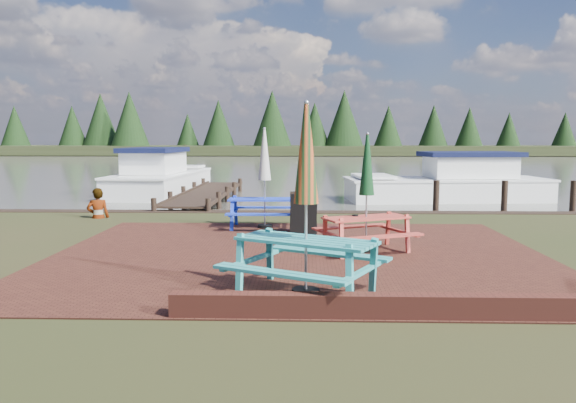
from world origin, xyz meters
The scene contains 13 objects.
ground centered at (0.00, 0.00, 0.00)m, with size 120.00×120.00×0.00m, color black.
paving centered at (0.00, 1.00, 0.01)m, with size 9.00×7.50×0.02m, color #3A1912.
brick_wall centered at (2.15, -2.42, 0.15)m, with size 6.21×1.79×0.30m.
water centered at (0.00, 37.00, 0.00)m, with size 120.00×60.00×0.02m, color #47453D.
far_treeline centered at (0.00, 66.00, 3.28)m, with size 120.00×10.00×8.10m.
picnic_table_teal centered at (0.13, -1.67, 0.91)m, with size 2.44×2.35×2.61m.
picnic_table_red centered at (1.27, 1.31, 0.78)m, with size 2.04×1.95×2.22m.
picnic_table_blue centered at (-0.84, 4.05, 0.83)m, with size 1.71×1.52×2.36m.
chalkboard centered at (0.09, 3.13, 0.49)m, with size 0.61×0.63×0.95m.
jetty centered at (-3.50, 11.28, 0.11)m, with size 1.76×9.08×1.00m.
boat_jetty centered at (-5.91, 14.01, 0.44)m, with size 2.95×7.49×2.13m.
boat_near centered at (5.54, 11.84, 0.40)m, with size 7.59×3.26×2.00m.
person centered at (-5.44, 5.62, 0.80)m, with size 0.59×0.38×1.61m, color gray.
Camera 1 is at (0.12, -9.13, 2.15)m, focal length 35.00 mm.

